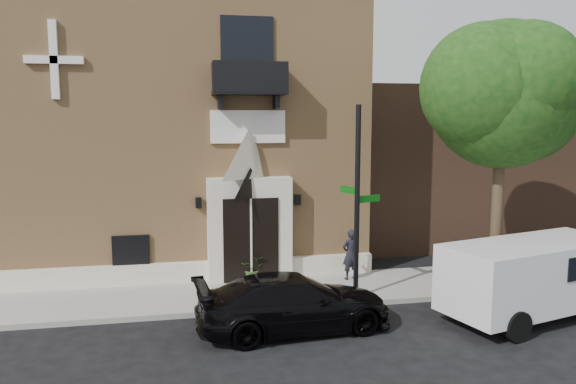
% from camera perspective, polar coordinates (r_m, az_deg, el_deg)
% --- Properties ---
extents(ground, '(120.00, 120.00, 0.00)m').
position_cam_1_polar(ground, '(15.49, 1.24, -11.97)').
color(ground, black).
rests_on(ground, ground).
extents(sidewalk, '(42.00, 3.00, 0.15)m').
position_cam_1_polar(sidewalk, '(17.08, 3.46, -9.84)').
color(sidewalk, gray).
rests_on(sidewalk, ground).
extents(church, '(12.20, 11.01, 9.30)m').
position_cam_1_polar(church, '(22.21, -10.84, 6.04)').
color(church, tan).
rests_on(church, ground).
extents(neighbour_building, '(18.00, 8.00, 6.40)m').
position_cam_1_polar(neighbour_building, '(27.83, 21.84, 2.96)').
color(neighbour_building, brown).
rests_on(neighbour_building, ground).
extents(street_tree_left, '(4.97, 4.38, 7.77)m').
position_cam_1_polar(street_tree_left, '(17.27, 21.23, 9.34)').
color(street_tree_left, '#38281C').
rests_on(street_tree_left, sidewalk).
extents(black_sedan, '(4.97, 2.39, 1.40)m').
position_cam_1_polar(black_sedan, '(13.94, 0.62, -11.19)').
color(black_sedan, black).
rests_on(black_sedan, ground).
extents(cargo_van, '(5.29, 3.21, 2.02)m').
position_cam_1_polar(cargo_van, '(16.05, 24.05, -7.72)').
color(cargo_van, silver).
rests_on(cargo_van, ground).
extents(street_sign, '(1.02, 0.82, 5.38)m').
position_cam_1_polar(street_sign, '(15.63, 7.05, -1.02)').
color(street_sign, black).
rests_on(street_sign, sidewalk).
extents(fire_hydrant, '(0.45, 0.36, 0.79)m').
position_cam_1_polar(fire_hydrant, '(18.21, 22.17, -7.77)').
color(fire_hydrant, maroon).
rests_on(fire_hydrant, sidewalk).
extents(dumpster, '(2.14, 1.55, 1.26)m').
position_cam_1_polar(dumpster, '(19.29, 24.27, -6.27)').
color(dumpster, '#0F3A1D').
rests_on(dumpster, sidewalk).
extents(planter, '(0.76, 0.66, 0.81)m').
position_cam_1_polar(planter, '(17.58, -3.66, -7.69)').
color(planter, '#3C6128').
rests_on(planter, sidewalk).
extents(pedestrian_near, '(0.66, 0.51, 1.59)m').
position_cam_1_polar(pedestrian_near, '(17.72, 6.36, -6.31)').
color(pedestrian_near, black).
rests_on(pedestrian_near, sidewalk).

